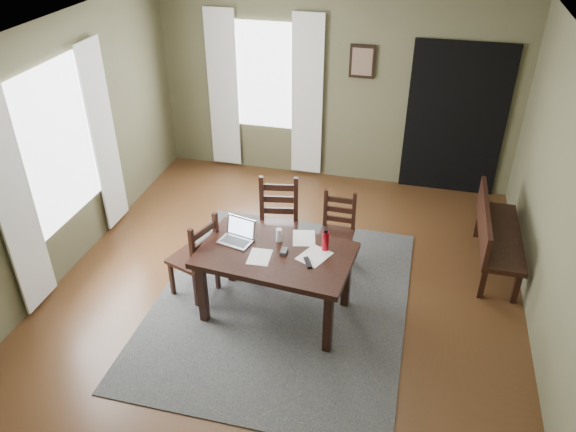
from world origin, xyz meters
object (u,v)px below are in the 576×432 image
(dining_table, at_px, (275,260))
(chair_back_left, at_px, (278,226))
(chair_end, at_px, (196,258))
(chair_back_right, at_px, (337,232))
(bench, at_px, (494,231))
(laptop, at_px, (238,235))
(water_bottle, at_px, (325,241))

(dining_table, relative_size, chair_back_left, 1.51)
(chair_end, xyz_separation_m, chair_back_right, (1.33, 0.91, -0.05))
(dining_table, distance_m, bench, 2.56)
(dining_table, xyz_separation_m, chair_back_left, (-0.20, 0.85, -0.15))
(chair_back_left, xyz_separation_m, chair_back_right, (0.65, 0.16, -0.08))
(dining_table, relative_size, laptop, 4.23)
(bench, bearing_deg, chair_end, 112.72)
(laptop, bearing_deg, chair_back_left, 85.98)
(bench, xyz_separation_m, laptop, (-2.58, -1.24, 0.34))
(chair_back_left, distance_m, bench, 2.42)
(dining_table, height_order, bench, bench)
(chair_end, height_order, chair_back_left, chair_back_left)
(dining_table, xyz_separation_m, water_bottle, (0.46, 0.17, 0.20))
(chair_back_right, bearing_deg, chair_end, -144.87)
(bench, distance_m, water_bottle, 2.12)
(dining_table, relative_size, water_bottle, 6.66)
(chair_back_right, bearing_deg, dining_table, -113.28)
(chair_back_left, distance_m, laptop, 0.81)
(chair_back_right, bearing_deg, bench, 12.74)
(chair_back_right, xyz_separation_m, water_bottle, (0.01, -0.83, 0.43))
(dining_table, height_order, water_bottle, water_bottle)
(chair_back_left, bearing_deg, laptop, -116.93)
(chair_back_left, bearing_deg, chair_end, -142.02)
(chair_back_right, xyz_separation_m, bench, (1.71, 0.36, 0.05))
(dining_table, bearing_deg, chair_end, 179.18)
(laptop, distance_m, water_bottle, 0.88)
(dining_table, distance_m, chair_back_left, 0.88)
(chair_back_right, height_order, laptop, laptop)
(dining_table, height_order, laptop, laptop)
(chair_back_left, xyz_separation_m, bench, (2.36, 0.52, -0.03))
(chair_end, xyz_separation_m, laptop, (0.46, 0.04, 0.34))
(bench, relative_size, laptop, 3.81)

